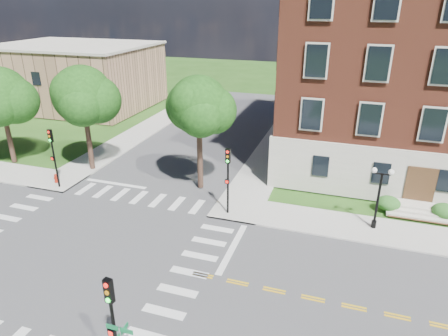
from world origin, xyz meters
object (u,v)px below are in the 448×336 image
(traffic_signal_nw, at_px, (53,151))
(twin_lamp_west, at_px, (379,195))
(fire_hydrant, at_px, (56,178))
(traffic_signal_ne, at_px, (228,173))
(traffic_signal_se, at_px, (112,318))

(traffic_signal_nw, relative_size, twin_lamp_west, 1.13)
(twin_lamp_west, relative_size, fire_hydrant, 5.64)
(traffic_signal_ne, bearing_deg, fire_hydrant, 178.33)
(traffic_signal_ne, bearing_deg, traffic_signal_se, -90.31)
(traffic_signal_se, relative_size, traffic_signal_nw, 1.00)
(traffic_signal_nw, height_order, fire_hydrant, traffic_signal_nw)
(fire_hydrant, bearing_deg, traffic_signal_ne, -1.67)
(traffic_signal_se, distance_m, twin_lamp_west, 18.04)
(traffic_signal_ne, relative_size, twin_lamp_west, 1.13)
(traffic_signal_ne, distance_m, twin_lamp_west, 9.84)
(traffic_signal_ne, relative_size, fire_hydrant, 6.40)
(traffic_signal_se, bearing_deg, traffic_signal_nw, 135.61)
(traffic_signal_se, distance_m, fire_hydrant, 20.88)
(fire_hydrant, bearing_deg, traffic_signal_se, -44.15)
(traffic_signal_se, bearing_deg, fire_hydrant, 135.85)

